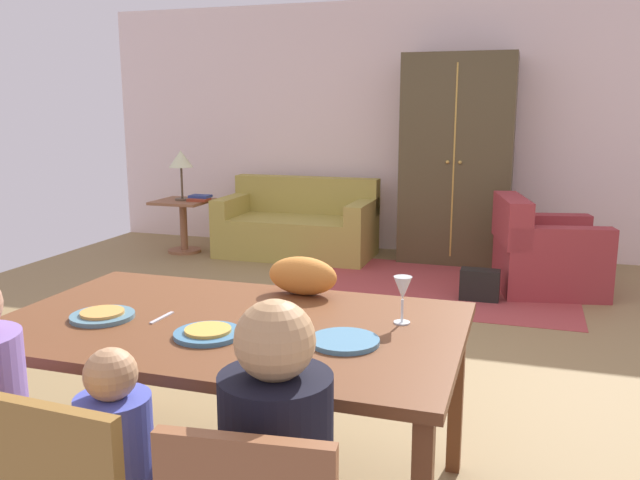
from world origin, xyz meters
The scene contains 21 objects.
ground_plane centered at (0.00, 0.43, -0.01)m, with size 7.47×6.06×0.02m, color olive.
back_wall centered at (0.00, 3.51, 1.35)m, with size 7.47×0.10×2.70m, color silver.
dining_table centered at (0.02, -1.46, 0.70)m, with size 1.80×1.09×0.76m.
plate_near_man centered at (-0.48, -1.58, 0.77)m, with size 0.25×0.25×0.02m, color slate.
pizza_near_man centered at (-0.48, -1.58, 0.78)m, with size 0.17×0.17×0.01m, color gold.
plate_near_child centered at (0.02, -1.64, 0.77)m, with size 0.25×0.25×0.02m, color teal.
pizza_near_child centered at (0.02, -1.64, 0.78)m, with size 0.17×0.17×0.01m, color gold.
plate_near_woman centered at (0.51, -1.56, 0.77)m, with size 0.25×0.25×0.02m, color teal.
wine_glass centered at (0.66, -1.28, 0.89)m, with size 0.07×0.07×0.19m.
fork centered at (-0.25, -1.51, 0.76)m, with size 0.02×0.15×0.01m, color silver.
knife centered at (0.18, -1.36, 0.76)m, with size 0.01×0.17×0.01m, color silver.
cat centered at (0.17, -1.02, 0.84)m, with size 0.32×0.16×0.17m, color orange.
area_rug centered at (0.28, 2.03, 0.00)m, with size 2.60×1.80×0.01m, color #A23C3C.
couch centered at (-1.24, 2.89, 0.30)m, with size 1.64×0.86×0.82m.
armchair centered at (1.27, 2.22, 0.32)m, with size 1.01×1.01×0.82m.
armoire centered at (0.40, 3.12, 1.05)m, with size 1.10×0.59×2.10m.
side_table centered at (-2.49, 2.63, 0.38)m, with size 0.56×0.56×0.58m.
table_lamp centered at (-2.49, 2.63, 1.01)m, with size 0.26×0.26×0.54m.
book_lower centered at (-2.28, 2.62, 0.59)m, with size 0.22×0.16×0.03m, color #9E3A24.
book_upper centered at (-2.30, 2.69, 0.62)m, with size 0.22×0.16×0.03m, color navy.
handbag centered at (0.77, 1.73, 0.13)m, with size 0.32×0.16×0.26m, color black.
Camera 1 is at (1.09, -3.68, 1.58)m, focal length 36.77 mm.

